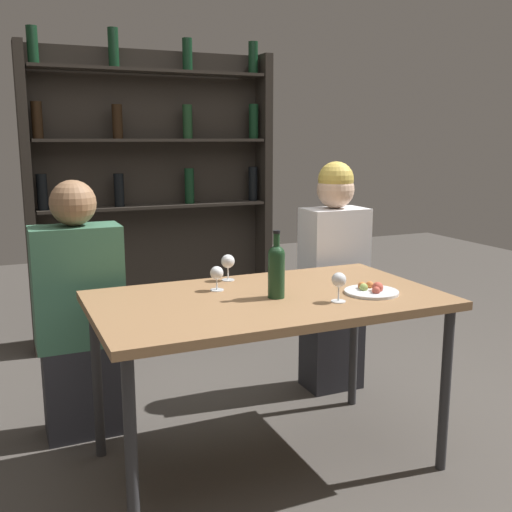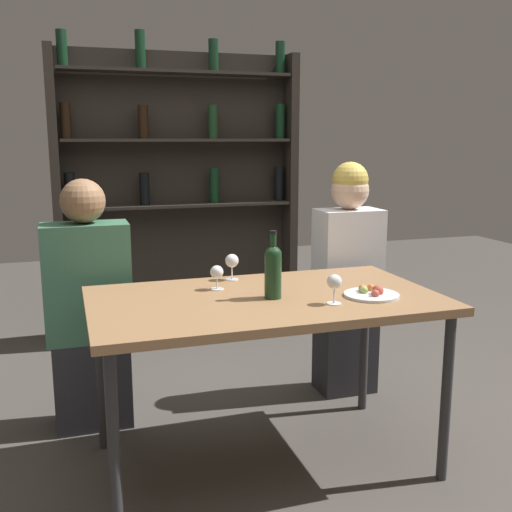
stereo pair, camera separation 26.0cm
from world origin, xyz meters
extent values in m
plane|color=#47423D|center=(0.00, 0.00, 0.00)|extent=(10.00, 10.00, 0.00)
cube|color=olive|center=(0.00, 0.00, 0.74)|extent=(1.46, 0.83, 0.04)
cylinder|color=#2D2D30|center=(-0.67, -0.35, 0.36)|extent=(0.04, 0.04, 0.73)
cylinder|color=#2D2D30|center=(0.67, -0.35, 0.36)|extent=(0.04, 0.04, 0.73)
cylinder|color=#2D2D30|center=(-0.67, 0.35, 0.36)|extent=(0.04, 0.04, 0.73)
cylinder|color=#2D2D30|center=(0.67, 0.35, 0.36)|extent=(0.04, 0.04, 0.73)
cube|color=#28231E|center=(0.00, 1.96, 1.00)|extent=(1.65, 0.02, 2.00)
cube|color=#28231E|center=(-0.83, 1.86, 1.00)|extent=(0.06, 0.18, 2.00)
cube|color=#28231E|center=(0.83, 1.86, 1.00)|extent=(0.06, 0.18, 2.00)
cube|color=#28231E|center=(0.00, 1.86, 0.95)|extent=(1.57, 0.18, 0.02)
cylinder|color=black|center=(-0.74, 1.86, 1.08)|extent=(0.07, 0.07, 0.23)
cylinder|color=black|center=(-0.25, 1.86, 1.07)|extent=(0.07, 0.07, 0.22)
cylinder|color=black|center=(0.25, 1.86, 1.08)|extent=(0.07, 0.07, 0.25)
cylinder|color=black|center=(0.74, 1.87, 1.08)|extent=(0.07, 0.07, 0.25)
cube|color=#28231E|center=(0.00, 1.86, 1.40)|extent=(1.57, 0.18, 0.02)
cylinder|color=black|center=(-0.74, 1.85, 1.53)|extent=(0.07, 0.07, 0.23)
cylinder|color=black|center=(-0.24, 1.85, 1.52)|extent=(0.07, 0.07, 0.22)
cylinder|color=#19381E|center=(0.24, 1.86, 1.53)|extent=(0.07, 0.07, 0.23)
cylinder|color=black|center=(0.74, 1.86, 1.53)|extent=(0.07, 0.07, 0.24)
cube|color=#28231E|center=(0.00, 1.86, 1.85)|extent=(1.57, 0.18, 0.02)
cylinder|color=black|center=(-0.74, 1.85, 1.98)|extent=(0.07, 0.07, 0.22)
cylinder|color=black|center=(-0.24, 1.87, 1.99)|extent=(0.07, 0.07, 0.25)
cylinder|color=black|center=(0.25, 1.86, 1.97)|extent=(0.07, 0.07, 0.22)
cylinder|color=black|center=(0.74, 1.86, 1.97)|extent=(0.07, 0.07, 0.22)
cylinder|color=#19381E|center=(0.02, -0.03, 0.85)|extent=(0.07, 0.07, 0.18)
sphere|color=#19381E|center=(0.02, -0.03, 0.95)|extent=(0.07, 0.07, 0.07)
cylinder|color=#19381E|center=(0.02, -0.03, 0.99)|extent=(0.03, 0.03, 0.09)
cylinder|color=black|center=(0.02, -0.03, 1.04)|extent=(0.03, 0.03, 0.01)
cylinder|color=silver|center=(-0.16, 0.18, 0.76)|extent=(0.06, 0.06, 0.00)
cylinder|color=silver|center=(-0.16, 0.18, 0.79)|extent=(0.01, 0.01, 0.06)
sphere|color=silver|center=(-0.16, 0.18, 0.84)|extent=(0.06, 0.06, 0.06)
cylinder|color=silver|center=(0.23, -0.20, 0.76)|extent=(0.06, 0.06, 0.00)
cylinder|color=silver|center=(0.23, -0.20, 0.80)|extent=(0.01, 0.01, 0.07)
sphere|color=silver|center=(0.23, -0.20, 0.85)|extent=(0.06, 0.06, 0.06)
cylinder|color=silver|center=(-0.05, 0.33, 0.76)|extent=(0.06, 0.06, 0.00)
cylinder|color=silver|center=(-0.05, 0.33, 0.80)|extent=(0.01, 0.01, 0.07)
sphere|color=silver|center=(-0.05, 0.33, 0.85)|extent=(0.06, 0.06, 0.06)
cylinder|color=silver|center=(0.43, -0.14, 0.77)|extent=(0.23, 0.23, 0.01)
sphere|color=#C67038|center=(0.41, -0.08, 0.78)|extent=(0.04, 0.04, 0.04)
sphere|color=#99B256|center=(0.40, -0.11, 0.78)|extent=(0.04, 0.04, 0.04)
sphere|color=#B74C3D|center=(0.45, -0.15, 0.79)|extent=(0.05, 0.05, 0.05)
sphere|color=#C67038|center=(0.45, -0.09, 0.78)|extent=(0.04, 0.04, 0.04)
sphere|color=#B74C3D|center=(0.42, -0.18, 0.78)|extent=(0.03, 0.03, 0.03)
cube|color=#26262B|center=(-0.70, 0.61, 0.23)|extent=(0.37, 0.22, 0.45)
cube|color=#38664C|center=(-0.70, 0.61, 0.73)|extent=(0.41, 0.22, 0.57)
sphere|color=#8C6647|center=(-0.70, 0.61, 1.13)|extent=(0.21, 0.21, 0.21)
cube|color=#26262B|center=(0.69, 0.61, 0.23)|extent=(0.31, 0.22, 0.45)
cube|color=white|center=(0.69, 0.61, 0.74)|extent=(0.35, 0.22, 0.59)
sphere|color=beige|center=(0.69, 0.61, 1.14)|extent=(0.20, 0.20, 0.20)
sphere|color=gold|center=(0.69, 0.61, 1.19)|extent=(0.19, 0.19, 0.19)
camera|label=1|loc=(-1.03, -2.21, 1.41)|focal=42.00mm
camera|label=2|loc=(-0.78, -2.31, 1.41)|focal=42.00mm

